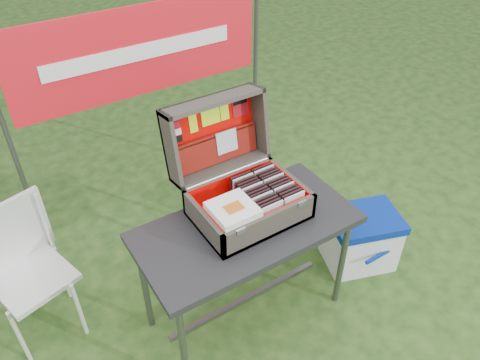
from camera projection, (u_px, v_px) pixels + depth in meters
ground at (239, 312)px, 2.88m from camera, size 80.00×80.00×0.00m
table at (246, 272)px, 2.66m from camera, size 1.17×0.59×0.73m
table_top at (247, 228)px, 2.45m from camera, size 1.17×0.59×0.04m
table_leg_fl at (183, 349)px, 2.30m from camera, size 0.04×0.04×0.69m
table_leg_fr at (342, 262)px, 2.75m from camera, size 0.04×0.04×0.69m
table_leg_bl at (145, 286)px, 2.60m from camera, size 0.04×0.04×0.69m
table_leg_br at (293, 217)px, 3.05m from camera, size 0.04×0.04×0.69m
table_brace at (246, 299)px, 2.81m from camera, size 1.02×0.03×0.03m
suitcase at (243, 169)px, 2.37m from camera, size 0.57×0.57×0.54m
suitcase_base_bottom at (249, 214)px, 2.49m from camera, size 0.57×0.41×0.02m
suitcase_base_wall_front at (271, 226)px, 2.32m from camera, size 0.57×0.02×0.15m
suitcase_base_wall_back at (230, 185)px, 2.58m from camera, size 0.57×0.02×0.15m
suitcase_base_wall_left at (203, 224)px, 2.33m from camera, size 0.02×0.41×0.15m
suitcase_base_wall_right at (290, 187)px, 2.57m from camera, size 0.02×0.41×0.15m
suitcase_liner_floor at (249, 212)px, 2.48m from camera, size 0.53×0.36×0.01m
suitcase_latch_left at (241, 231)px, 2.20m from camera, size 0.05×0.01×0.03m
suitcase_latch_right at (302, 204)px, 2.35m from camera, size 0.05×0.01×0.03m
suitcase_hinge at (228, 173)px, 2.54m from camera, size 0.51×0.02×0.02m
suitcase_lid_back at (211, 131)px, 2.55m from camera, size 0.57×0.09×0.41m
suitcase_lid_rim_far at (213, 101)px, 2.40m from camera, size 0.57×0.15×0.05m
suitcase_lid_rim_near at (221, 167)px, 2.59m from camera, size 0.57×0.15×0.05m
suitcase_lid_rim_left at (171, 151)px, 2.38m from camera, size 0.02×0.22×0.43m
suitcase_lid_rim_right at (259, 121)px, 2.62m from camera, size 0.02×0.22×0.43m
suitcase_lid_liner at (212, 132)px, 2.54m from camera, size 0.52×0.07×0.35m
suitcase_liner_wall_front at (269, 222)px, 2.33m from camera, size 0.53×0.01×0.13m
suitcase_liner_wall_back at (231, 185)px, 2.56m from camera, size 0.53×0.01×0.13m
suitcase_liner_wall_left at (206, 221)px, 2.33m from camera, size 0.01×0.36×0.13m
suitcase_liner_wall_right at (288, 186)px, 2.56m from camera, size 0.01×0.36×0.13m
suitcase_lid_pocket at (216, 149)px, 2.57m from camera, size 0.51×0.06×0.17m
suitcase_pocket_edge at (215, 136)px, 2.52m from camera, size 0.50×0.02×0.02m
suitcase_pocket_cd at (227, 142)px, 2.57m from camera, size 0.13×0.03×0.13m
lid_sticker_cc_a at (174, 118)px, 2.37m from camera, size 0.06×0.01×0.03m
lid_sticker_cc_b at (175, 125)px, 2.39m from camera, size 0.06×0.01×0.03m
lid_sticker_cc_c at (176, 132)px, 2.41m from camera, size 0.06×0.01×0.03m
lid_sticker_cc_d at (178, 139)px, 2.43m from camera, size 0.06×0.01×0.03m
lid_card_neon_tall at (193, 122)px, 2.44m from camera, size 0.05×0.02×0.11m
lid_card_neon_main at (211, 117)px, 2.49m from camera, size 0.11×0.02×0.09m
lid_card_neon_small at (225, 112)px, 2.52m from camera, size 0.05×0.02×0.09m
lid_sticker_band at (240, 107)px, 2.57m from camera, size 0.10×0.02×0.10m
lid_sticker_band_bar at (240, 102)px, 2.55m from camera, size 0.09×0.01×0.02m
cd_left_0 at (272, 215)px, 2.35m from camera, size 0.13×0.01×0.14m
cd_left_1 at (270, 213)px, 2.36m from camera, size 0.13×0.01×0.14m
cd_left_2 at (267, 210)px, 2.38m from camera, size 0.13×0.01×0.14m
cd_left_3 at (264, 208)px, 2.39m from camera, size 0.13×0.01×0.14m
cd_left_4 at (262, 206)px, 2.41m from camera, size 0.13×0.01×0.14m
cd_left_5 at (260, 203)px, 2.42m from camera, size 0.13×0.01×0.14m
cd_left_6 at (257, 201)px, 2.44m from camera, size 0.13×0.01×0.14m
cd_left_7 at (255, 199)px, 2.45m from camera, size 0.13×0.01×0.14m
cd_left_8 at (252, 196)px, 2.47m from camera, size 0.13×0.01×0.14m
cd_left_9 at (250, 194)px, 2.48m from camera, size 0.13×0.01×0.14m
cd_left_10 at (248, 192)px, 2.50m from camera, size 0.13×0.01×0.14m
cd_left_11 at (245, 190)px, 2.51m from camera, size 0.13×0.01×0.14m
cd_left_12 at (243, 187)px, 2.53m from camera, size 0.13×0.01×0.14m
cd_left_13 at (241, 185)px, 2.54m from camera, size 0.13×0.01×0.14m
cd_right_0 at (294, 206)px, 2.41m from camera, size 0.13×0.01×0.14m
cd_right_1 at (291, 203)px, 2.42m from camera, size 0.13×0.01×0.14m
cd_right_2 at (288, 201)px, 2.44m from camera, size 0.13×0.01×0.14m
cd_right_3 at (286, 199)px, 2.45m from camera, size 0.13×0.01×0.14m
cd_right_4 at (283, 196)px, 2.47m from camera, size 0.13×0.01×0.14m
cd_right_5 at (281, 194)px, 2.48m from camera, size 0.13×0.01×0.14m
cd_right_6 at (278, 192)px, 2.50m from camera, size 0.13×0.01×0.14m
cd_right_7 at (276, 190)px, 2.51m from camera, size 0.13×0.01×0.14m
cd_right_8 at (273, 187)px, 2.53m from camera, size 0.13×0.01×0.14m
cd_right_9 at (271, 185)px, 2.54m from camera, size 0.13×0.01×0.14m
cd_right_10 at (268, 183)px, 2.56m from camera, size 0.13×0.01×0.14m
cd_right_11 at (266, 181)px, 2.57m from camera, size 0.13×0.01×0.14m
cd_right_12 at (264, 179)px, 2.59m from camera, size 0.13×0.01×0.14m
cd_right_13 at (261, 177)px, 2.60m from camera, size 0.13×0.01×0.14m
songbook_0 at (233, 212)px, 2.29m from camera, size 0.21×0.21×0.00m
songbook_1 at (233, 211)px, 2.29m from camera, size 0.21×0.21×0.00m
songbook_2 at (233, 210)px, 2.28m from camera, size 0.21×0.21×0.00m
songbook_3 at (233, 209)px, 2.28m from camera, size 0.21×0.21×0.00m
songbook_4 at (233, 208)px, 2.28m from camera, size 0.21×0.21×0.00m
songbook_5 at (233, 208)px, 2.27m from camera, size 0.21×0.21×0.00m
songbook_6 at (233, 207)px, 2.27m from camera, size 0.21×0.21×0.00m
songbook_graphic at (234, 207)px, 2.26m from camera, size 0.09×0.07×0.00m
cooler at (360, 239)px, 3.10m from camera, size 0.54×0.48×0.40m
cooler_body at (360, 242)px, 3.12m from camera, size 0.52×0.45×0.35m
cooler_lid at (365, 220)px, 3.00m from camera, size 0.54×0.48×0.05m
cooler_handle at (382, 254)px, 2.97m from camera, size 0.27×0.02×0.02m
chair at (33, 280)px, 2.55m from camera, size 0.48×0.51×0.84m
chair_seat at (33, 278)px, 2.54m from camera, size 0.47×0.47×0.03m
chair_backrest at (14, 231)px, 2.53m from camera, size 0.37×0.13×0.40m
chair_leg_fl at (20, 337)px, 2.50m from camera, size 0.02×0.02×0.43m
chair_leg_fr at (79, 310)px, 2.64m from camera, size 0.02×0.02×0.43m
chair_leg_bl at (7, 296)px, 2.71m from camera, size 0.02×0.02×0.43m
chair_leg_br at (63, 273)px, 2.85m from camera, size 0.02×0.02×0.43m
chair_upright_right at (45, 222)px, 2.61m from camera, size 0.02×0.02×0.40m
cardboard_box at (266, 206)px, 3.41m from camera, size 0.34×0.18×0.34m
banner_post_left at (15, 156)px, 2.73m from camera, size 0.03×0.03×1.70m
banner_post_right at (255, 85)px, 3.46m from camera, size 0.03×0.03×1.70m
banner at (141, 51)px, 2.81m from camera, size 1.60×0.02×0.55m
banner_text at (142, 52)px, 2.80m from camera, size 1.20×0.00×0.10m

